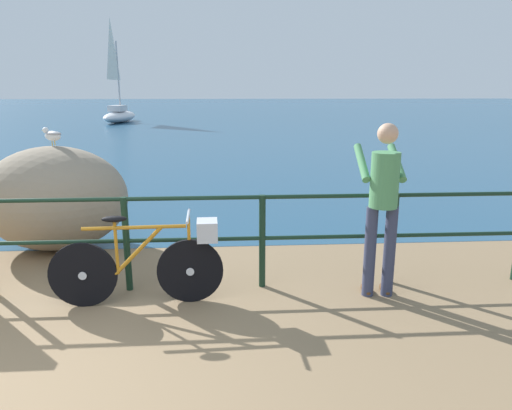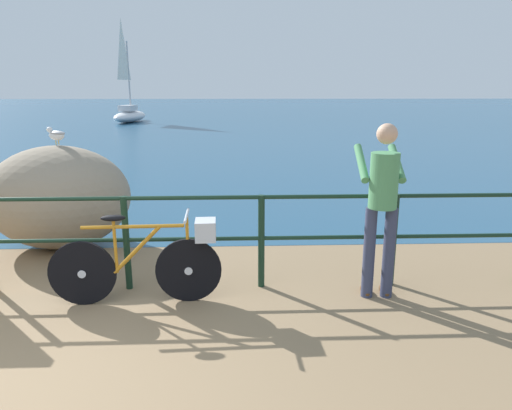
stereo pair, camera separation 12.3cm
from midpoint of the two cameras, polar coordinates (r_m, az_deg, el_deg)
name	(u,v)px [view 2 (the right image)]	position (r m, az deg, el deg)	size (l,w,h in m)	color
ground_plane	(199,134)	(22.97, -6.91, 8.69)	(120.00, 120.00, 0.10)	#846B4C
sea_surface	(220,108)	(51.10, -4.40, 11.77)	(120.00, 90.00, 0.01)	navy
promenade_railing	(57,232)	(5.25, -22.68, -3.14)	(10.07, 0.07, 1.02)	black
bicycle	(150,259)	(4.72, -12.11, -6.47)	(1.70, 0.48, 0.92)	black
person_at_railing	(382,203)	(4.79, 15.91, 0.21)	(0.47, 0.65, 1.78)	#333851
breakwater_boulder_main	(59,197)	(6.71, -22.55, 0.90)	(1.87, 1.52, 1.38)	gray
seagull	(56,134)	(6.66, -22.85, 8.01)	(0.33, 0.23, 0.23)	gold
sailboat	(129,111)	(30.88, -15.18, 11.10)	(1.88, 4.54, 6.16)	white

